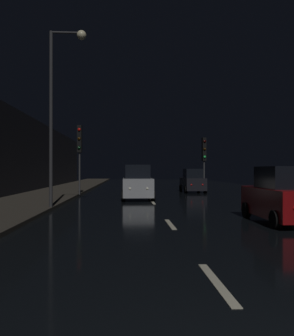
{
  "coord_description": "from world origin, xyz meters",
  "views": [
    {
      "loc": [
        -1.47,
        -2.72,
        1.86
      ],
      "look_at": [
        -0.55,
        13.61,
        1.95
      ],
      "focal_mm": 37.64,
      "sensor_mm": 36.0,
      "label": 1
    }
  ],
  "objects_px": {
    "traffic_light_far_right": "(204,153)",
    "traffic_light_far_left": "(80,145)",
    "car_parked_right_far": "(193,181)",
    "car_parked_right_near": "(282,197)",
    "car_approaching_headlights": "(138,184)",
    "streetlamp_overhead": "(60,93)"
  },
  "relations": [
    {
      "from": "streetlamp_overhead",
      "to": "car_approaching_headlights",
      "type": "height_order",
      "value": "streetlamp_overhead"
    },
    {
      "from": "car_parked_right_far",
      "to": "car_parked_right_near",
      "type": "height_order",
      "value": "car_parked_right_near"
    },
    {
      "from": "traffic_light_far_right",
      "to": "car_parked_right_far",
      "type": "xyz_separation_m",
      "value": [
        -0.8,
        0.79,
        -2.34
      ]
    },
    {
      "from": "streetlamp_overhead",
      "to": "car_parked_right_far",
      "type": "xyz_separation_m",
      "value": [
        8.59,
        12.71,
        -4.54
      ]
    },
    {
      "from": "traffic_light_far_right",
      "to": "streetlamp_overhead",
      "type": "distance_m",
      "value": 15.33
    },
    {
      "from": "traffic_light_far_right",
      "to": "car_approaching_headlights",
      "type": "xyz_separation_m",
      "value": [
        -5.62,
        -6.05,
        -2.24
      ]
    },
    {
      "from": "streetlamp_overhead",
      "to": "car_parked_right_near",
      "type": "distance_m",
      "value": 10.63
    },
    {
      "from": "streetlamp_overhead",
      "to": "car_parked_right_near",
      "type": "xyz_separation_m",
      "value": [
        8.59,
        -4.34,
        -4.52
      ]
    },
    {
      "from": "car_parked_right_far",
      "to": "car_parked_right_near",
      "type": "xyz_separation_m",
      "value": [
        0.0,
        -17.04,
        0.01
      ]
    },
    {
      "from": "car_parked_right_near",
      "to": "streetlamp_overhead",
      "type": "bearing_deg",
      "value": 63.22
    },
    {
      "from": "car_approaching_headlights",
      "to": "car_parked_right_near",
      "type": "relative_size",
      "value": 1.1
    },
    {
      "from": "car_approaching_headlights",
      "to": "car_parked_right_far",
      "type": "relative_size",
      "value": 1.12
    },
    {
      "from": "traffic_light_far_left",
      "to": "car_parked_right_far",
      "type": "xyz_separation_m",
      "value": [
        8.81,
        4.43,
        -2.74
      ]
    },
    {
      "from": "traffic_light_far_right",
      "to": "car_approaching_headlights",
      "type": "height_order",
      "value": "traffic_light_far_right"
    },
    {
      "from": "streetlamp_overhead",
      "to": "car_parked_right_near",
      "type": "height_order",
      "value": "streetlamp_overhead"
    },
    {
      "from": "traffic_light_far_left",
      "to": "car_parked_right_far",
      "type": "bearing_deg",
      "value": 118.64
    },
    {
      "from": "traffic_light_far_right",
      "to": "traffic_light_far_left",
      "type": "relative_size",
      "value": 0.9
    },
    {
      "from": "traffic_light_far_right",
      "to": "car_approaching_headlights",
      "type": "distance_m",
      "value": 8.55
    },
    {
      "from": "traffic_light_far_right",
      "to": "car_parked_right_near",
      "type": "height_order",
      "value": "traffic_light_far_right"
    },
    {
      "from": "traffic_light_far_right",
      "to": "car_parked_right_far",
      "type": "distance_m",
      "value": 2.6
    },
    {
      "from": "car_parked_right_far",
      "to": "car_parked_right_near",
      "type": "bearing_deg",
      "value": -180.0
    },
    {
      "from": "car_approaching_headlights",
      "to": "car_parked_right_near",
      "type": "bearing_deg",
      "value": 25.29
    }
  ]
}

